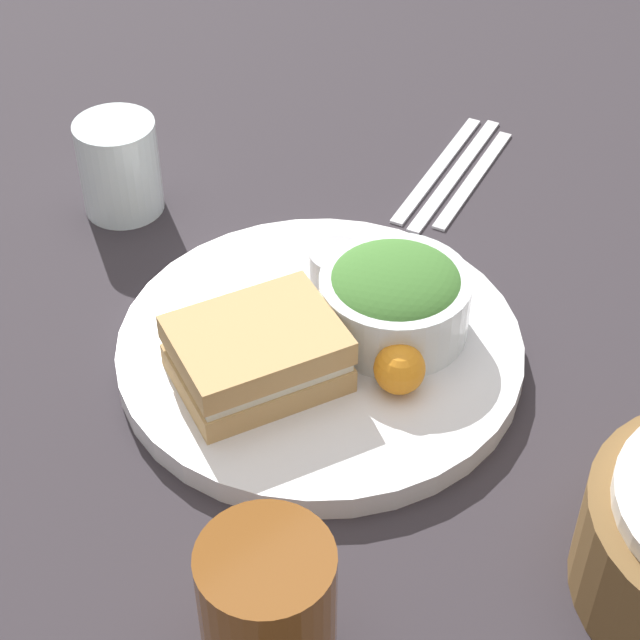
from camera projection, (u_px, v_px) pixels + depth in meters
ground_plane at (320, 359)px, 0.81m from camera, size 4.00×4.00×0.00m
plate at (320, 349)px, 0.80m from camera, size 0.30×0.30×0.02m
sandwich at (261, 357)px, 0.75m from camera, size 0.13×0.11×0.05m
salad_bowl at (395, 297)px, 0.79m from camera, size 0.11×0.11×0.06m
dressing_cup at (337, 268)px, 0.84m from camera, size 0.04×0.04×0.03m
orange_wedge at (399, 369)px, 0.75m from camera, size 0.04×0.04×0.04m
drink_glass at (268, 615)px, 0.58m from camera, size 0.08×0.08×0.11m
fork at (438, 168)px, 1.00m from camera, size 0.18×0.08×0.01m
knife at (456, 173)px, 0.99m from camera, size 0.19×0.08×0.01m
spoon at (474, 178)px, 0.99m from camera, size 0.17×0.07×0.01m
water_glass at (122, 166)px, 0.93m from camera, size 0.07×0.07×0.09m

